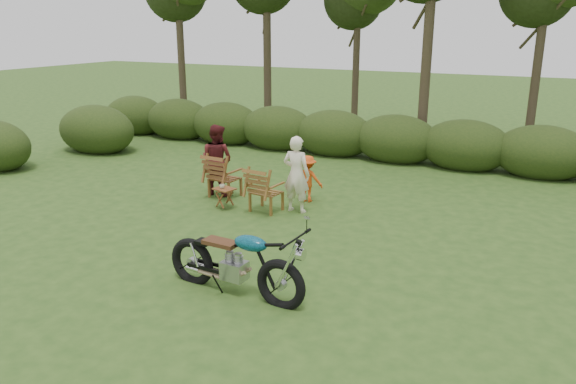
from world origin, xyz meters
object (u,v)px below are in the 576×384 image
at_px(cup, 222,186).
at_px(adult_b, 218,194).
at_px(motorcycle, 235,292).
at_px(lawn_chair_left, 225,196).
at_px(side_table, 225,198).
at_px(child, 307,201).
at_px(adult_a, 296,211).
at_px(lawn_chair_right, 266,211).

relative_size(cup, adult_b, 0.07).
relative_size(motorcycle, cup, 19.86).
bearing_deg(lawn_chair_left, side_table, 126.18).
distance_m(motorcycle, child, 4.78).
height_order(lawn_chair_left, adult_b, adult_b).
xyz_separation_m(lawn_chair_left, adult_a, (2.00, -0.24, 0.00)).
height_order(cup, child, cup).
height_order(motorcycle, adult_a, adult_a).
bearing_deg(motorcycle, side_table, 128.12).
xyz_separation_m(adult_b, child, (2.19, 0.42, 0.00)).
height_order(motorcycle, lawn_chair_right, motorcycle).
height_order(motorcycle, side_table, motorcycle).
height_order(cup, adult_a, adult_a).
xyz_separation_m(motorcycle, adult_a, (-0.83, 3.91, 0.00)).
height_order(side_table, adult_a, adult_a).
height_order(lawn_chair_right, lawn_chair_left, lawn_chair_left).
xyz_separation_m(adult_a, child, (-0.08, 0.78, 0.00)).
xyz_separation_m(motorcycle, lawn_chair_left, (-2.83, 4.16, 0.00)).
bearing_deg(cup, lawn_chair_right, 17.40).
bearing_deg(adult_b, child, -166.07).
relative_size(motorcycle, child, 2.12).
bearing_deg(child, lawn_chair_right, 57.89).
bearing_deg(cup, lawn_chair_left, 118.99).
distance_m(motorcycle, side_table, 4.12).
bearing_deg(side_table, adult_a, 19.45).
distance_m(lawn_chair_right, lawn_chair_left, 1.48).
relative_size(lawn_chair_left, adult_b, 0.63).
xyz_separation_m(cup, adult_b, (-0.72, 0.91, -0.52)).
bearing_deg(adult_a, child, -83.32).
relative_size(lawn_chair_right, cup, 8.75).
relative_size(lawn_chair_right, lawn_chair_left, 0.95).
xyz_separation_m(lawn_chair_right, adult_a, (0.61, 0.26, 0.00)).
distance_m(motorcycle, lawn_chair_right, 3.92).
height_order(side_table, cup, cup).
distance_m(motorcycle, adult_a, 4.00).
xyz_separation_m(motorcycle, child, (-0.91, 4.69, 0.00)).
relative_size(lawn_chair_right, child, 0.94).
relative_size(lawn_chair_left, child, 0.98).
distance_m(lawn_chair_right, cup, 1.12).
bearing_deg(adult_a, side_table, 20.11).
relative_size(adult_a, adult_b, 1.00).
bearing_deg(lawn_chair_left, cup, 123.19).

